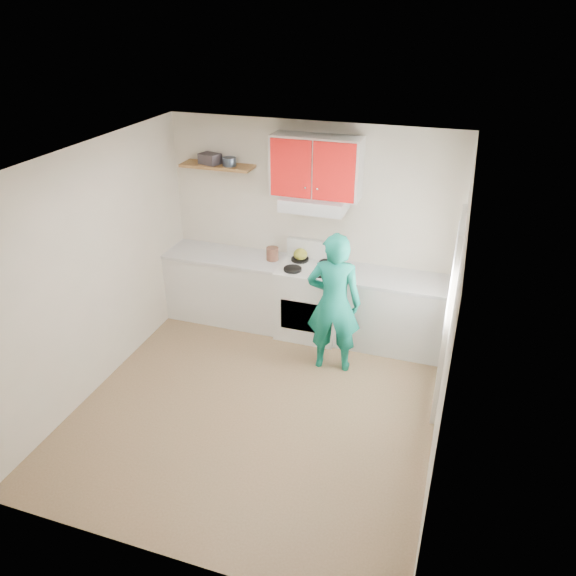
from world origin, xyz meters
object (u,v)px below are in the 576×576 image
(kettle, at_px, (300,254))
(person, at_px, (334,303))
(crock, at_px, (272,255))
(tin, at_px, (229,162))
(stove, at_px, (310,300))

(kettle, xyz_separation_m, person, (0.64, -0.81, -0.16))
(crock, height_order, person, person)
(tin, relative_size, crock, 0.90)
(stove, xyz_separation_m, kettle, (-0.18, 0.17, 0.53))
(stove, bearing_deg, crock, 173.43)
(kettle, bearing_deg, stove, -58.58)
(stove, xyz_separation_m, person, (0.46, -0.64, 0.37))
(tin, distance_m, kettle, 1.42)
(stove, relative_size, crock, 5.00)
(stove, relative_size, kettle, 5.27)
(crock, relative_size, person, 0.11)
(kettle, bearing_deg, crock, -176.81)
(tin, relative_size, kettle, 0.95)
(tin, xyz_separation_m, kettle, (0.90, 0.01, -1.09))
(tin, height_order, person, tin)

